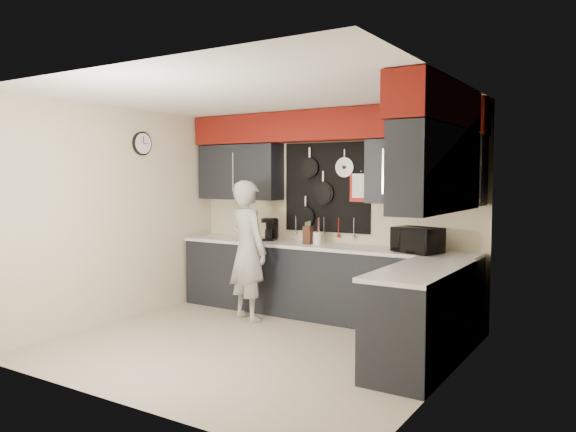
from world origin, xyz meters
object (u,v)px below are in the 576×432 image
Objects in this scene: coffee_maker at (270,229)px; person at (248,250)px; knife_block at (308,235)px; microwave at (417,240)px; utensil_crock at (317,238)px.

coffee_maker is 0.17× the size of person.
person is (-0.55, -0.52, -0.18)m from knife_block.
knife_block is (-1.43, 0.04, -0.03)m from microwave.
utensil_crock is 0.74m from coffee_maker.
person is (-1.98, -0.48, -0.20)m from microwave.
coffee_maker is at bearing -166.86° from microwave.
person is at bearing -138.48° from utensil_crock.
coffee_maker is at bearing 176.78° from utensil_crock.
person is at bearing -149.33° from microwave.
coffee_maker is 0.66m from person.
knife_block is at bearing -150.10° from utensil_crock.
microwave is 0.30× the size of person.
person is (0.08, -0.62, -0.21)m from coffee_maker.
knife_block is 1.49× the size of utensil_crock.
microwave is 1.73× the size of coffee_maker.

